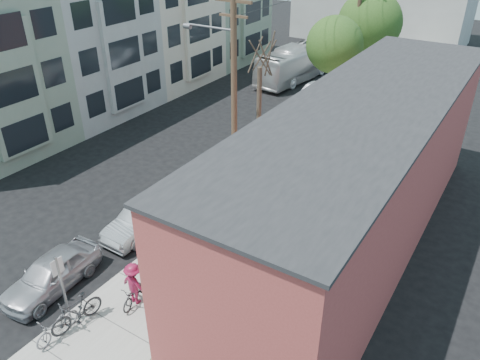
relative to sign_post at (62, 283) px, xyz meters
The scene contains 26 objects.
ground 5.56m from the sign_post, 116.60° to the left, with size 120.00×120.00×0.00m, color black.
sidewalk 15.90m from the sign_post, 83.10° to the left, with size 4.50×58.00×0.15m, color #AAA69E.
cafe_building 11.83m from the sign_post, 55.58° to the left, with size 6.60×20.20×6.61m.
apartment_row 23.63m from the sign_post, 127.23° to the left, with size 6.30×32.00×9.00m.
sign_post is the anchor object (origin of this frame).
parking_meter_near 4.78m from the sign_post, 91.22° to the left, with size 0.14×0.14×1.24m.
parking_meter_far 13.57m from the sign_post, 90.42° to the left, with size 0.14×0.14×1.24m.
utility_pole_near 11.02m from the sign_post, 89.78° to the left, with size 3.57×0.28×10.00m.
utility_pole_far 26.46m from the sign_post, 89.78° to the left, with size 1.80×0.28×10.00m.
tree_bare 12.20m from the sign_post, 87.87° to the left, with size 0.24×0.24×6.05m.
tree_leafy_mid 21.69m from the sign_post, 88.80° to the left, with size 3.56×3.56×6.95m.
tree_leafy_far 28.16m from the sign_post, 89.08° to the left, with size 4.64×4.64×7.68m.
patio_chair_a 4.92m from the sign_post, 36.17° to the left, with size 0.50×0.50×0.88m, color #14471F, non-canonical shape.
patio_chair_b 4.26m from the sign_post, 23.06° to the left, with size 0.50×0.50×0.88m, color #14471F, non-canonical shape.
patron_grey 5.14m from the sign_post, 55.98° to the left, with size 0.59×0.39×1.63m, color gray.
patron_green 4.41m from the sign_post, 44.52° to the left, with size 0.84×0.65×1.72m, color #2E733D.
cyclist 2.47m from the sign_post, 54.98° to the left, with size 1.11×0.64×1.71m, color maroon.
cyclist_bike 2.65m from the sign_post, 54.98° to the left, with size 0.57×1.62×0.85m, color black.
parked_bike_a 1.17m from the sign_post, ahead, with size 0.56×1.97×1.19m, color black.
parked_bike_b 1.42m from the sign_post, 69.05° to the right, with size 0.60×1.73×0.91m, color slate.
car_0 2.43m from the sign_post, 156.22° to the left, with size 1.65×4.10×1.40m, color #AEAFB6.
car_1 5.80m from the sign_post, 105.84° to the left, with size 1.43×4.09×1.35m, color #A1A3A9.
car_2 12.24m from the sign_post, 97.30° to the left, with size 2.18×5.36×1.56m, color black.
car_3 18.67m from the sign_post, 94.77° to the left, with size 2.19×4.75×1.32m, color #9B9BA2.
car_4 23.92m from the sign_post, 93.72° to the left, with size 1.67×4.80×1.58m, color #B4B7BD.
bus 29.86m from the sign_post, 100.76° to the left, with size 2.43×10.36×2.89m, color white.
Camera 1 is at (13.67, -11.42, 12.58)m, focal length 35.00 mm.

